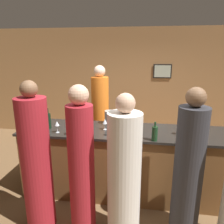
{
  "coord_description": "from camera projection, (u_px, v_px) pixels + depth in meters",
  "views": [
    {
      "loc": [
        0.24,
        -3.1,
        2.21
      ],
      "look_at": [
        -0.23,
        0.1,
        1.32
      ],
      "focal_mm": 35.0,
      "sensor_mm": 36.0,
      "label": 1
    }
  ],
  "objects": [
    {
      "name": "guest_1",
      "position": [
        124.0,
        177.0,
        2.5
      ],
      "size": [
        0.39,
        0.39,
        1.8
      ],
      "color": "silver",
      "rests_on": "ground_plane"
    },
    {
      "name": "ice_bucket",
      "position": [
        110.0,
        117.0,
        3.57
      ],
      "size": [
        0.17,
        0.17,
        0.22
      ],
      "color": "#9E9993",
      "rests_on": "bar_counter"
    },
    {
      "name": "wine_glass_3",
      "position": [
        77.0,
        120.0,
        3.38
      ],
      "size": [
        0.07,
        0.07,
        0.17
      ],
      "color": "silver",
      "rests_on": "bar_counter"
    },
    {
      "name": "wine_bottle_2",
      "position": [
        48.0,
        121.0,
        3.35
      ],
      "size": [
        0.08,
        0.08,
        0.32
      ],
      "color": "black",
      "rests_on": "bar_counter"
    },
    {
      "name": "wine_glass_0",
      "position": [
        188.0,
        127.0,
        3.11
      ],
      "size": [
        0.06,
        0.06,
        0.16
      ],
      "color": "silver",
      "rests_on": "bar_counter"
    },
    {
      "name": "guest_3",
      "position": [
        188.0,
        171.0,
        2.54
      ],
      "size": [
        0.34,
        0.34,
        1.86
      ],
      "color": "#2D2D33",
      "rests_on": "ground_plane"
    },
    {
      "name": "guest_0",
      "position": [
        36.0,
        163.0,
        2.68
      ],
      "size": [
        0.37,
        0.37,
        1.91
      ],
      "color": "maroon",
      "rests_on": "ground_plane"
    },
    {
      "name": "wine_glass_5",
      "position": [
        179.0,
        126.0,
        3.1
      ],
      "size": [
        0.07,
        0.07,
        0.16
      ],
      "color": "silver",
      "rests_on": "bar_counter"
    },
    {
      "name": "wine_glass_6",
      "position": [
        69.0,
        126.0,
        3.09
      ],
      "size": [
        0.08,
        0.08,
        0.16
      ],
      "color": "silver",
      "rests_on": "bar_counter"
    },
    {
      "name": "bar_counter",
      "position": [
        125.0,
        162.0,
        3.44
      ],
      "size": [
        3.22,
        0.8,
        1.07
      ],
      "color": "brown",
      "rests_on": "ground_plane"
    },
    {
      "name": "guest_2",
      "position": [
        81.0,
        167.0,
        2.6
      ],
      "size": [
        0.31,
        0.31,
        1.88
      ],
      "color": "maroon",
      "rests_on": "ground_plane"
    },
    {
      "name": "wine_bottle_0",
      "position": [
        201.0,
        129.0,
        3.03
      ],
      "size": [
        0.08,
        0.08,
        0.26
      ],
      "color": "black",
      "rests_on": "bar_counter"
    },
    {
      "name": "wine_glass_2",
      "position": [
        87.0,
        121.0,
        3.29
      ],
      "size": [
        0.08,
        0.08,
        0.17
      ],
      "color": "silver",
      "rests_on": "bar_counter"
    },
    {
      "name": "bartender",
      "position": [
        100.0,
        120.0,
        4.24
      ],
      "size": [
        0.33,
        0.33,
        1.98
      ],
      "rotation": [
        0.0,
        0.0,
        3.14
      ],
      "color": "orange",
      "rests_on": "ground_plane"
    },
    {
      "name": "wine_glass_4",
      "position": [
        57.0,
        124.0,
        3.17
      ],
      "size": [
        0.07,
        0.07,
        0.17
      ],
      "color": "silver",
      "rests_on": "bar_counter"
    },
    {
      "name": "back_wall",
      "position": [
        135.0,
        84.0,
        5.62
      ],
      "size": [
        8.0,
        0.08,
        2.8
      ],
      "color": "#A37547",
      "rests_on": "ground_plane"
    },
    {
      "name": "wine_glass_1",
      "position": [
        109.0,
        128.0,
        3.05
      ],
      "size": [
        0.06,
        0.06,
        0.16
      ],
      "color": "silver",
      "rests_on": "bar_counter"
    },
    {
      "name": "wine_glass_7",
      "position": [
        105.0,
        122.0,
        3.29
      ],
      "size": [
        0.07,
        0.07,
        0.17
      ],
      "color": "silver",
      "rests_on": "bar_counter"
    },
    {
      "name": "wine_bottle_1",
      "position": [
        155.0,
        133.0,
        2.89
      ],
      "size": [
        0.08,
        0.08,
        0.26
      ],
      "color": "#19381E",
      "rests_on": "bar_counter"
    },
    {
      "name": "ground_plane",
      "position": [
        125.0,
        191.0,
        3.58
      ],
      "size": [
        14.0,
        14.0,
        0.0
      ],
      "primitive_type": "plane",
      "color": "brown"
    }
  ]
}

